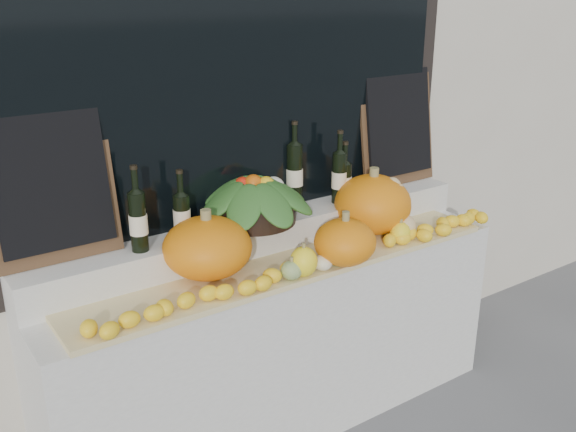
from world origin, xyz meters
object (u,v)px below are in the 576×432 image
(butternut_squash, at_px, (399,211))
(wine_bottle_tall, at_px, (294,174))
(pumpkin_left, at_px, (207,248))
(produce_bowl, at_px, (254,199))
(pumpkin_right, at_px, (373,204))

(butternut_squash, xyz_separation_m, wine_bottle_tall, (-0.38, 0.35, 0.17))
(pumpkin_left, bearing_deg, butternut_squash, -6.66)
(produce_bowl, bearing_deg, wine_bottle_tall, 16.49)
(butternut_squash, distance_m, produce_bowl, 0.74)
(wine_bottle_tall, bearing_deg, pumpkin_left, -159.26)
(pumpkin_right, relative_size, wine_bottle_tall, 0.90)
(pumpkin_left, distance_m, butternut_squash, 1.01)
(produce_bowl, bearing_deg, butternut_squash, -21.27)
(produce_bowl, relative_size, wine_bottle_tall, 1.40)
(pumpkin_left, relative_size, wine_bottle_tall, 0.90)
(pumpkin_left, bearing_deg, pumpkin_right, -0.80)
(butternut_squash, bearing_deg, wine_bottle_tall, 137.78)
(pumpkin_right, bearing_deg, wine_bottle_tall, 141.10)
(wine_bottle_tall, bearing_deg, butternut_squash, -42.22)
(pumpkin_left, distance_m, wine_bottle_tall, 0.68)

